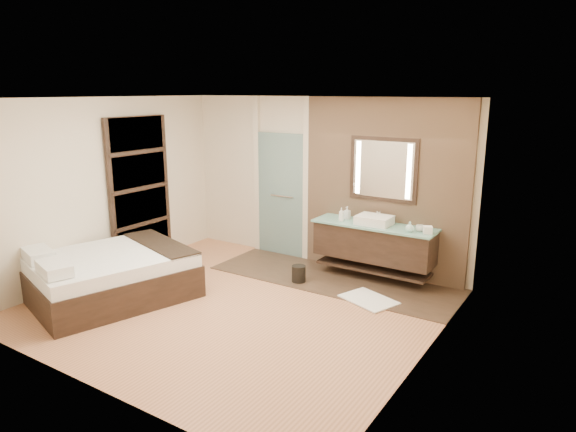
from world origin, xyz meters
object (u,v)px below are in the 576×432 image
Objects in this scene: vanity at (374,242)px; bed at (110,275)px; waste_bin at (299,274)px; mirror_unit at (383,169)px.

vanity is 0.77× the size of bed.
vanity is 7.16× the size of waste_bin.
bed is at bearing -136.55° from vanity.
waste_bin is at bearing 62.40° from bed.
bed is at bearing -134.05° from mirror_unit.
vanity is 1.10m from mirror_unit.
bed reaches higher than waste_bin.
mirror_unit is 0.44× the size of bed.
vanity is at bearing 39.51° from waste_bin.
mirror_unit is at bearing 63.24° from bed.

